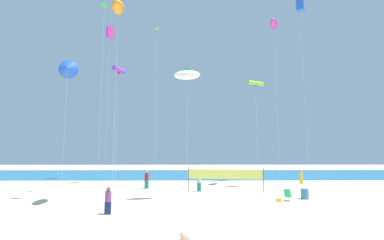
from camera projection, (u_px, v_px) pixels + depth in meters
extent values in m
plane|color=beige|center=(223.00, 213.00, 17.26)|extent=(120.00, 120.00, 0.00)
cube|color=#1E6B99|center=(202.00, 174.00, 45.93)|extent=(120.00, 20.00, 0.01)
sphere|color=beige|center=(185.00, 236.00, 7.64)|extent=(0.29, 0.29, 0.29)
cube|color=gold|center=(301.00, 181.00, 32.17)|extent=(0.37, 0.22, 0.77)
cylinder|color=gold|center=(301.00, 175.00, 32.25)|extent=(0.39, 0.39, 0.64)
sphere|color=tan|center=(301.00, 171.00, 32.31)|extent=(0.28, 0.28, 0.28)
cube|color=#19727A|center=(199.00, 187.00, 26.42)|extent=(0.39, 0.23, 0.81)
cylinder|color=#99B28C|center=(199.00, 180.00, 26.50)|extent=(0.41, 0.41, 0.67)
sphere|color=brown|center=(199.00, 175.00, 26.56)|extent=(0.30, 0.30, 0.30)
cube|color=navy|center=(108.00, 208.00, 16.86)|extent=(0.37, 0.22, 0.77)
cylinder|color=#7A3872|center=(108.00, 197.00, 16.94)|extent=(0.39, 0.39, 0.64)
sphere|color=brown|center=(108.00, 189.00, 16.99)|extent=(0.29, 0.29, 0.29)
cube|color=#19727A|center=(147.00, 185.00, 28.38)|extent=(0.41, 0.24, 0.85)
cylinder|color=maroon|center=(147.00, 177.00, 28.46)|extent=(0.43, 0.43, 0.70)
sphere|color=#997051|center=(147.00, 172.00, 28.52)|extent=(0.31, 0.31, 0.31)
cube|color=#1E8C4C|center=(289.00, 197.00, 21.33)|extent=(0.52, 0.48, 0.03)
cube|color=#1E8C4C|center=(287.00, 193.00, 21.65)|extent=(0.52, 0.23, 0.57)
cylinder|color=silver|center=(290.00, 199.00, 21.17)|extent=(0.03, 0.03, 0.32)
cylinder|color=silver|center=(288.00, 199.00, 21.46)|extent=(0.03, 0.03, 0.32)
cylinder|color=teal|center=(305.00, 194.00, 22.21)|extent=(0.62, 0.62, 0.84)
cylinder|color=#4C4C51|center=(188.00, 179.00, 26.24)|extent=(0.08, 0.08, 2.40)
cylinder|color=#4C4C51|center=(264.00, 180.00, 25.33)|extent=(0.08, 0.08, 2.40)
cube|color=#EAE566|center=(225.00, 174.00, 25.85)|extent=(7.11, 0.99, 0.90)
cube|color=gold|center=(278.00, 200.00, 20.84)|extent=(0.37, 0.18, 0.29)
cylinder|color=silver|center=(117.00, 125.00, 33.34)|extent=(0.01, 0.01, 14.21)
cylinder|color=purple|center=(119.00, 70.00, 34.15)|extent=(1.28, 2.10, 0.65)
sphere|color=red|center=(119.00, 73.00, 34.10)|extent=(0.39, 0.39, 0.39)
cylinder|color=silver|center=(187.00, 136.00, 22.06)|extent=(0.01, 0.01, 10.33)
ellipsoid|color=white|center=(187.00, 75.00, 22.65)|extent=(2.44, 1.23, 0.99)
cube|color=green|center=(187.00, 71.00, 22.69)|extent=(0.45, 0.06, 0.57)
cylinder|color=silver|center=(156.00, 104.00, 33.71)|extent=(0.01, 0.01, 19.70)
pyramid|color=#8CD833|center=(157.00, 28.00, 34.83)|extent=(0.73, 0.73, 0.38)
cylinder|color=silver|center=(64.00, 133.00, 22.14)|extent=(0.01, 0.01, 10.91)
cone|color=blue|center=(68.00, 69.00, 22.77)|extent=(1.69, 0.74, 1.63)
cylinder|color=silver|center=(108.00, 104.00, 37.93)|extent=(0.01, 0.01, 21.13)
cube|color=#D833A5|center=(110.00, 32.00, 39.14)|extent=(1.29, 1.29, 1.49)
cylinder|color=silver|center=(277.00, 102.00, 31.63)|extent=(0.01, 0.01, 19.35)
ellipsoid|color=#D833A5|center=(274.00, 24.00, 32.74)|extent=(1.73, 2.57, 0.88)
cube|color=black|center=(274.00, 21.00, 32.78)|extent=(0.48, 0.06, 0.61)
cylinder|color=silver|center=(257.00, 131.00, 35.24)|extent=(0.01, 0.01, 12.99)
cylinder|color=#8CD833|center=(256.00, 83.00, 35.99)|extent=(2.48, 1.60, 0.56)
sphere|color=#D833A5|center=(256.00, 86.00, 35.94)|extent=(0.34, 0.34, 0.34)
cylinder|color=silver|center=(304.00, 93.00, 29.63)|extent=(0.01, 0.01, 20.58)
cube|color=blue|center=(300.00, 5.00, 30.81)|extent=(1.10, 1.10, 1.28)
cylinder|color=silver|center=(101.00, 96.00, 25.77)|extent=(0.01, 0.01, 18.41)
pyramid|color=green|center=(105.00, 5.00, 26.86)|extent=(0.75, 0.75, 0.35)
cylinder|color=silver|center=(115.00, 102.00, 20.58)|extent=(0.01, 0.01, 15.37)
ellipsoid|color=orange|center=(118.00, 7.00, 21.46)|extent=(1.54, 3.03, 1.57)
cube|color=red|center=(118.00, 3.00, 21.51)|extent=(0.55, 0.06, 0.69)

